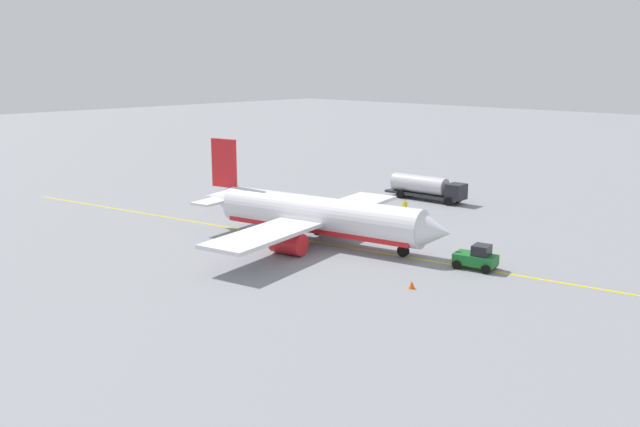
{
  "coord_description": "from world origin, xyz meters",
  "views": [
    {
      "loc": [
        45.31,
        -47.15,
        17.57
      ],
      "look_at": [
        0.0,
        0.0,
        3.0
      ],
      "focal_mm": 38.01,
      "sensor_mm": 36.0,
      "label": 1
    }
  ],
  "objects_px": {
    "fuel_tanker": "(426,187)",
    "pushback_tug": "(477,258)",
    "safety_cone_nose": "(412,285)",
    "refueling_worker": "(405,207)",
    "airplane": "(316,216)"
  },
  "relations": [
    {
      "from": "fuel_tanker",
      "to": "pushback_tug",
      "type": "distance_m",
      "value": 30.39
    },
    {
      "from": "fuel_tanker",
      "to": "pushback_tug",
      "type": "height_order",
      "value": "fuel_tanker"
    },
    {
      "from": "fuel_tanker",
      "to": "pushback_tug",
      "type": "bearing_deg",
      "value": -46.54
    },
    {
      "from": "pushback_tug",
      "to": "safety_cone_nose",
      "type": "height_order",
      "value": "pushback_tug"
    },
    {
      "from": "refueling_worker",
      "to": "safety_cone_nose",
      "type": "distance_m",
      "value": 27.52
    },
    {
      "from": "airplane",
      "to": "safety_cone_nose",
      "type": "relative_size",
      "value": 46.76
    },
    {
      "from": "fuel_tanker",
      "to": "airplane",
      "type": "bearing_deg",
      "value": -79.89
    },
    {
      "from": "airplane",
      "to": "refueling_worker",
      "type": "height_order",
      "value": "airplane"
    },
    {
      "from": "pushback_tug",
      "to": "safety_cone_nose",
      "type": "relative_size",
      "value": 6.33
    },
    {
      "from": "airplane",
      "to": "fuel_tanker",
      "type": "xyz_separation_m",
      "value": [
        -4.51,
        25.3,
        -0.92
      ]
    },
    {
      "from": "airplane",
      "to": "refueling_worker",
      "type": "distance_m",
      "value": 16.86
    },
    {
      "from": "airplane",
      "to": "safety_cone_nose",
      "type": "distance_m",
      "value": 16.41
    },
    {
      "from": "pushback_tug",
      "to": "fuel_tanker",
      "type": "bearing_deg",
      "value": 133.46
    },
    {
      "from": "pushback_tug",
      "to": "refueling_worker",
      "type": "relative_size",
      "value": 2.29
    },
    {
      "from": "pushback_tug",
      "to": "safety_cone_nose",
      "type": "bearing_deg",
      "value": -96.35
    }
  ]
}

